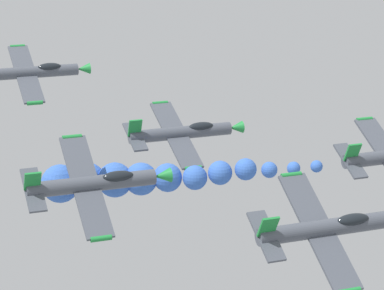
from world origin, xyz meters
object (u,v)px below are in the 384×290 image
at_px(airplane_left_outer, 94,183).
at_px(airplane_right_outer, 32,72).
at_px(airplane_right_inner, 328,228).
at_px(airplane_left_inner, 182,132).

height_order(airplane_left_outer, airplane_right_outer, airplane_right_outer).
bearing_deg(airplane_left_outer, airplane_right_outer, 179.48).
relative_size(airplane_right_inner, airplane_right_outer, 1.00).
bearing_deg(airplane_right_outer, airplane_left_outer, -0.52).
xyz_separation_m(airplane_left_inner, airplane_right_outer, (-13.11, -10.28, 3.46)).
distance_m(airplane_left_outer, airplane_right_outer, 24.87).
distance_m(airplane_left_inner, airplane_left_outer, 15.62).
bearing_deg(airplane_right_inner, airplane_left_outer, -132.79).
bearing_deg(airplane_left_inner, airplane_right_inner, 3.78).
distance_m(airplane_right_inner, airplane_left_outer, 16.36).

